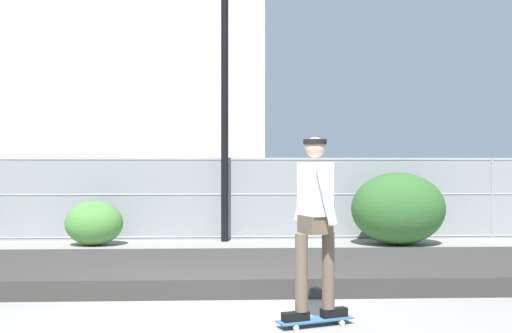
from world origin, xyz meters
The scene contains 11 objects.
ground_plane centered at (0.00, 0.00, 0.00)m, with size 120.00×120.00×0.00m, color gray.
gravel_berm centered at (0.00, 2.26, 0.12)m, with size 16.09×2.91×0.25m, color #33302D.
skateboard centered at (0.95, -0.44, 0.06)m, with size 0.82×0.46×0.07m.
skater centered at (0.95, -0.44, 1.13)m, with size 0.71×0.62×1.85m.
chain_fence centered at (0.00, 7.10, 0.93)m, with size 24.53×0.06×1.85m.
street_lamp centered at (-0.03, 6.75, 4.39)m, with size 0.44×0.44×7.10m.
parked_car_near centered at (-2.24, 10.68, 0.84)m, with size 4.53×2.22×1.66m.
parked_car_mid centered at (3.44, 10.47, 0.84)m, with size 4.52×2.18×1.66m.
library_building centered at (-11.73, 40.00, 12.25)m, with size 28.44×10.46×24.50m.
shrub_center centered at (-2.75, 6.17, 0.46)m, with size 1.20×0.98×0.92m.
shrub_right centered at (3.61, 6.00, 0.76)m, with size 1.97×1.61×1.52m.
Camera 1 is at (0.08, -6.58, 1.60)m, focal length 42.52 mm.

